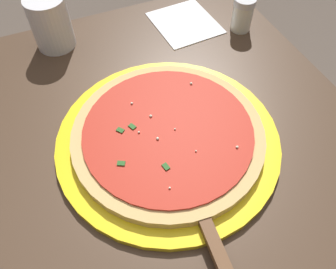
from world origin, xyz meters
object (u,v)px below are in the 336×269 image
napkin_folded_right (185,23)px  parmesan_shaker (243,14)px  serving_plate (168,139)px  pizza_server (208,231)px  cup_tall_drink (51,23)px  pizza (168,134)px

napkin_folded_right → parmesan_shaker: parmesan_shaker is taller
serving_plate → parmesan_shaker: size_ratio=5.03×
pizza_server → parmesan_shaker: (0.39, -0.29, 0.02)m
pizza_server → napkin_folded_right: 0.50m
serving_plate → cup_tall_drink: bearing=19.4°
serving_plate → pizza: (-0.00, 0.00, 0.02)m
pizza → cup_tall_drink: cup_tall_drink is taller
parmesan_shaker → serving_plate: bearing=129.3°
serving_plate → cup_tall_drink: (0.33, 0.12, 0.05)m
pizza_server → cup_tall_drink: (0.50, 0.10, 0.04)m
pizza → parmesan_shaker: bearing=-50.7°
cup_tall_drink → pizza: bearing=-160.6°
pizza → napkin_folded_right: 0.34m
napkin_folded_right → pizza: bearing=150.0°
serving_plate → napkin_folded_right: (0.29, -0.17, -0.01)m
pizza → pizza_server: 0.17m
cup_tall_drink → parmesan_shaker: 0.40m
pizza → cup_tall_drink: bearing=19.4°
serving_plate → cup_tall_drink: cup_tall_drink is taller
cup_tall_drink → napkin_folded_right: size_ratio=0.72×
pizza_server → cup_tall_drink: 0.51m
serving_plate → pizza_server: (-0.17, 0.01, 0.01)m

